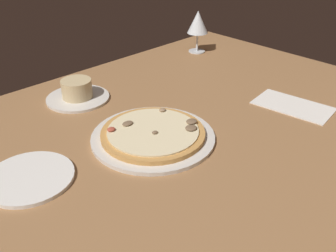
# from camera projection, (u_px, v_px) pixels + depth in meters

# --- Properties ---
(dining_table) EXTENTS (1.50, 1.10, 0.04)m
(dining_table) POSITION_uv_depth(u_px,v_px,m) (182.00, 140.00, 1.00)
(dining_table) COLOR #996B42
(dining_table) RESTS_ON ground
(pizza_main) EXTENTS (0.31, 0.31, 0.03)m
(pizza_main) POSITION_uv_depth(u_px,v_px,m) (153.00, 135.00, 0.96)
(pizza_main) COLOR silver
(pizza_main) RESTS_ON dining_table
(ramekin_on_saucer) EXTENTS (0.19, 0.19, 0.06)m
(ramekin_on_saucer) POSITION_uv_depth(u_px,v_px,m) (77.00, 92.00, 1.15)
(ramekin_on_saucer) COLOR silver
(ramekin_on_saucer) RESTS_ON dining_table
(wine_glass_far) EXTENTS (0.08, 0.08, 0.16)m
(wine_glass_far) POSITION_uv_depth(u_px,v_px,m) (198.00, 23.00, 1.48)
(wine_glass_far) COLOR silver
(wine_glass_far) RESTS_ON dining_table
(side_plate) EXTENTS (0.19, 0.19, 0.01)m
(side_plate) POSITION_uv_depth(u_px,v_px,m) (30.00, 178.00, 0.82)
(side_plate) COLOR white
(side_plate) RESTS_ON dining_table
(paper_menu) EXTENTS (0.15, 0.23, 0.00)m
(paper_menu) POSITION_uv_depth(u_px,v_px,m) (293.00, 106.00, 1.12)
(paper_menu) COLOR white
(paper_menu) RESTS_ON dining_table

